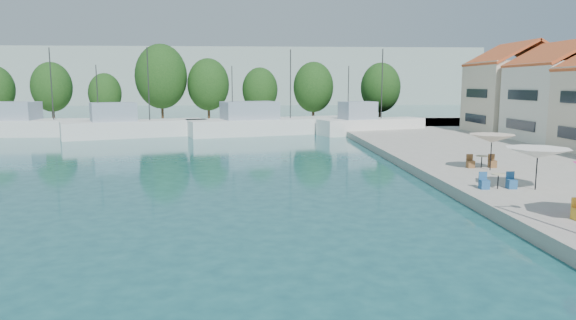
{
  "coord_description": "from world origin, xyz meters",
  "views": [
    {
      "loc": [
        -3.98,
        -3.22,
        5.75
      ],
      "look_at": [
        -2.19,
        26.0,
        1.43
      ],
      "focal_mm": 32.0,
      "sensor_mm": 36.0,
      "label": 1
    }
  ],
  "objects": [
    {
      "name": "tree_03",
      "position": [
        -25.41,
        71.44,
        4.49
      ],
      "size": [
        4.56,
        4.56,
        6.74
      ],
      "color": "#3F2B19",
      "rests_on": "quay_far"
    },
    {
      "name": "tree_05",
      "position": [
        -10.89,
        71.92,
        5.72
      ],
      "size": [
        6.0,
        6.0,
        8.88
      ],
      "color": "#3F2B19",
      "rests_on": "quay_far"
    },
    {
      "name": "trawler_02",
      "position": [
        -17.69,
        54.16,
        1.07
      ],
      "size": [
        15.73,
        9.54,
        10.2
      ],
      "rotation": [
        0.0,
        0.0,
        0.39
      ],
      "color": "silver",
      "rests_on": "ground"
    },
    {
      "name": "cafe_table_02",
      "position": [
        7.98,
        21.14,
        0.89
      ],
      "size": [
        1.82,
        0.7,
        0.76
      ],
      "color": "black",
      "rests_on": "quay_right"
    },
    {
      "name": "umbrella_cream",
      "position": [
        10.12,
        26.62,
        2.53
      ],
      "size": [
        2.74,
        2.74,
        2.19
      ],
      "color": "black",
      "rests_on": "quay_right"
    },
    {
      "name": "trawler_04",
      "position": [
        9.1,
        55.66,
        1.07
      ],
      "size": [
        13.16,
        7.5,
        10.2
      ],
      "rotation": [
        0.0,
        0.0,
        0.35
      ],
      "color": "silver",
      "rests_on": "ground"
    },
    {
      "name": "tree_07",
      "position": [
        3.95,
        68.36,
        5.37
      ],
      "size": [
        5.58,
        5.58,
        8.26
      ],
      "color": "#3F2B19",
      "rests_on": "quay_far"
    },
    {
      "name": "umbrella_white",
      "position": [
        9.73,
        20.82,
        2.43
      ],
      "size": [
        3.11,
        3.11,
        2.08
      ],
      "color": "black",
      "rests_on": "quay_right"
    },
    {
      "name": "trawler_01",
      "position": [
        -29.33,
        56.39,
        1.07
      ],
      "size": [
        19.1,
        5.15,
        10.2
      ],
      "rotation": [
        0.0,
        0.0,
        -0.01
      ],
      "color": "silver",
      "rests_on": "ground"
    },
    {
      "name": "quay_far",
      "position": [
        -8.0,
        67.0,
        0.3
      ],
      "size": [
        90.0,
        16.0,
        0.6
      ],
      "primitive_type": "cube",
      "color": "#9D9A8E",
      "rests_on": "ground"
    },
    {
      "name": "hill_west",
      "position": [
        -30.0,
        160.0,
        8.0
      ],
      "size": [
        180.0,
        40.0,
        16.0
      ],
      "primitive_type": "cube",
      "color": "#9BA9A0",
      "rests_on": "ground"
    },
    {
      "name": "tree_02",
      "position": [
        -32.83,
        71.7,
        5.38
      ],
      "size": [
        5.6,
        5.6,
        8.28
      ],
      "color": "#3F2B19",
      "rests_on": "quay_far"
    },
    {
      "name": "tree_04",
      "position": [
        -17.46,
        71.54,
        6.86
      ],
      "size": [
        7.32,
        7.32,
        10.84
      ],
      "color": "#3F2B19",
      "rests_on": "quay_far"
    },
    {
      "name": "building_05",
      "position": [
        24.0,
        42.0,
        5.26
      ],
      "size": [
        8.4,
        8.8,
        9.7
      ],
      "color": "silver",
      "rests_on": "quay_right"
    },
    {
      "name": "tree_08",
      "position": [
        13.36,
        68.15,
        5.31
      ],
      "size": [
        5.51,
        5.51,
        8.16
      ],
      "color": "#3F2B19",
      "rests_on": "quay_far"
    },
    {
      "name": "tree_06",
      "position": [
        -3.45,
        71.69,
        4.97
      ],
      "size": [
        5.12,
        5.12,
        7.58
      ],
      "color": "#3F2B19",
      "rests_on": "quay_far"
    },
    {
      "name": "hill_east",
      "position": [
        40.0,
        180.0,
        6.0
      ],
      "size": [
        140.0,
        40.0,
        12.0
      ],
      "primitive_type": "cube",
      "color": "#9BA9A0",
      "rests_on": "ground"
    },
    {
      "name": "trawler_03",
      "position": [
        -2.39,
        56.76,
        1.07
      ],
      "size": [
        20.85,
        11.18,
        10.2
      ],
      "rotation": [
        0.0,
        0.0,
        0.31
      ],
      "color": "white",
      "rests_on": "ground"
    },
    {
      "name": "building_06",
      "position": [
        24.0,
        51.0,
        5.5
      ],
      "size": [
        9.0,
        8.8,
        10.2
      ],
      "color": "beige",
      "rests_on": "quay_right"
    },
    {
      "name": "cafe_table_03",
      "position": [
        10.0,
        27.56,
        0.89
      ],
      "size": [
        1.82,
        0.7,
        0.76
      ],
      "color": "black",
      "rests_on": "quay_right"
    }
  ]
}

